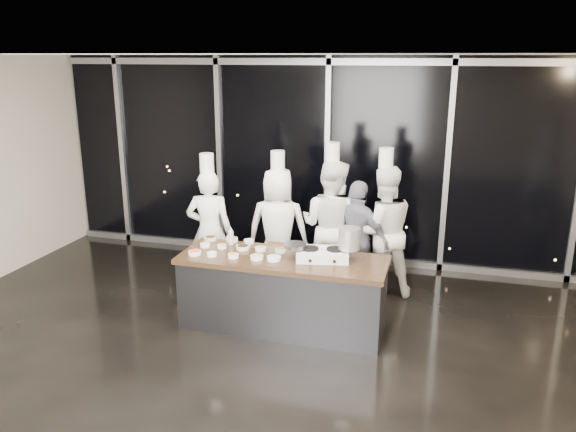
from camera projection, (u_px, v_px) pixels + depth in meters
name	position (u px, v px, depth m)	size (l,w,h in m)	color
ground	(260.00, 364.00, 6.02)	(9.00, 9.00, 0.00)	black
room_shell	(274.00, 158.00, 5.35)	(9.02, 7.02, 3.21)	beige
window_wall	(328.00, 161.00, 8.75)	(8.90, 0.11, 3.20)	black
demo_counter	(283.00, 292.00, 6.73)	(2.46, 0.86, 0.90)	#37383C
stove	(323.00, 254.00, 6.52)	(0.66, 0.48, 0.14)	white
frying_pan	(294.00, 245.00, 6.52)	(0.47, 0.31, 0.04)	slate
stock_pot	(349.00, 238.00, 6.44)	(0.25, 0.25, 0.25)	#B9B9BB
prep_bowls	(237.00, 249.00, 6.83)	(1.16, 0.74, 0.05)	white
squeeze_bottle	(231.00, 236.00, 7.03)	(0.06, 0.06, 0.23)	silver
chef_far_left	(210.00, 230.00, 7.71)	(0.70, 0.54, 1.94)	white
chef_left	(278.00, 228.00, 7.80)	(0.93, 0.68, 1.96)	white
chef_center	(331.00, 225.00, 7.72)	(1.04, 0.89, 2.08)	white
guest	(357.00, 240.00, 7.54)	(1.02, 0.73, 1.61)	#131A36
chef_right	(383.00, 231.00, 7.55)	(1.07, 0.96, 2.04)	white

